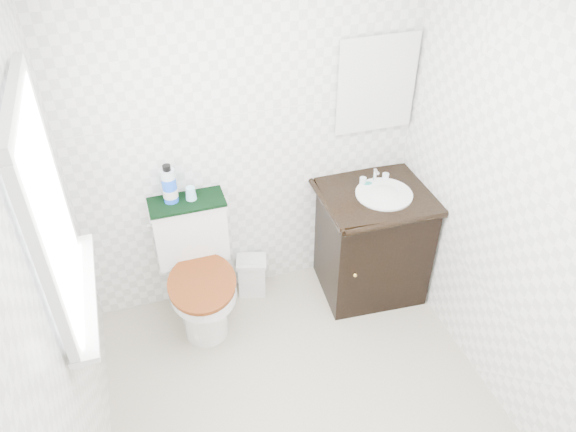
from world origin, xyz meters
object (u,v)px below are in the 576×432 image
vanity (373,239)px  toilet (198,276)px  trash_bin (252,275)px  cup (191,193)px  mouthwash_bottle (169,185)px

vanity → toilet: bearing=177.1°
vanity → trash_bin: bearing=166.5°
toilet → trash_bin: 0.47m
toilet → cup: bearing=76.2°
vanity → trash_bin: 0.89m
trash_bin → mouthwash_bottle: mouthwash_bottle is taller
toilet → vanity: 1.21m
toilet → mouthwash_bottle: 0.65m
trash_bin → vanity: bearing=-13.5°
mouthwash_bottle → cup: mouthwash_bottle is taller
trash_bin → cup: bearing=179.6°
mouthwash_bottle → toilet: bearing=-61.2°
trash_bin → mouthwash_bottle: (-0.47, 0.02, 0.86)m
trash_bin → mouthwash_bottle: 0.98m
mouthwash_bottle → cup: (0.12, -0.02, -0.07)m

